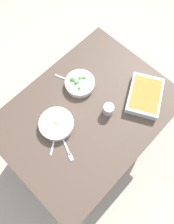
{
  "coord_description": "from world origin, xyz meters",
  "views": [
    {
      "loc": [
        0.36,
        0.35,
        2.07
      ],
      "look_at": [
        0.0,
        0.0,
        0.74
      ],
      "focal_mm": 32.99,
      "sensor_mm": 36.0,
      "label": 1
    }
  ],
  "objects_px": {
    "baking_dish": "(145,96)",
    "spoon_by_broccoli": "(69,80)",
    "broccoli_bowl": "(80,83)",
    "spoon_by_stew": "(54,138)",
    "drink_cup": "(108,110)",
    "fork_on_table": "(68,150)",
    "stew_bowl": "(56,124)"
  },
  "relations": [
    {
      "from": "broccoli_bowl",
      "to": "drink_cup",
      "type": "distance_m",
      "value": 0.28
    },
    {
      "from": "stew_bowl",
      "to": "spoon_by_broccoli",
      "type": "xyz_separation_m",
      "value": [
        -0.29,
        -0.19,
        -0.03
      ]
    },
    {
      "from": "spoon_by_stew",
      "to": "spoon_by_broccoli",
      "type": "relative_size",
      "value": 0.9
    },
    {
      "from": "baking_dish",
      "to": "spoon_by_broccoli",
      "type": "relative_size",
      "value": 2.14
    },
    {
      "from": "spoon_by_broccoli",
      "to": "stew_bowl",
      "type": "bearing_deg",
      "value": 33.02
    },
    {
      "from": "stew_bowl",
      "to": "drink_cup",
      "type": "bearing_deg",
      "value": 149.95
    },
    {
      "from": "spoon_by_broccoli",
      "to": "fork_on_table",
      "type": "bearing_deg",
      "value": 45.22
    },
    {
      "from": "stew_bowl",
      "to": "spoon_by_stew",
      "type": "height_order",
      "value": "stew_bowl"
    },
    {
      "from": "broccoli_bowl",
      "to": "spoon_by_stew",
      "type": "relative_size",
      "value": 1.39
    },
    {
      "from": "stew_bowl",
      "to": "drink_cup",
      "type": "relative_size",
      "value": 2.72
    },
    {
      "from": "drink_cup",
      "to": "spoon_by_stew",
      "type": "bearing_deg",
      "value": -18.8
    },
    {
      "from": "baking_dish",
      "to": "spoon_by_broccoli",
      "type": "bearing_deg",
      "value": -60.24
    },
    {
      "from": "spoon_by_broccoli",
      "to": "fork_on_table",
      "type": "xyz_separation_m",
      "value": [
        0.36,
        0.36,
        -0.0
      ]
    },
    {
      "from": "drink_cup",
      "to": "spoon_by_broccoli",
      "type": "distance_m",
      "value": 0.37
    },
    {
      "from": "spoon_by_stew",
      "to": "spoon_by_broccoli",
      "type": "xyz_separation_m",
      "value": [
        -0.36,
        -0.24,
        0.0
      ]
    },
    {
      "from": "stew_bowl",
      "to": "fork_on_table",
      "type": "xyz_separation_m",
      "value": [
        0.07,
        0.17,
        -0.03
      ]
    },
    {
      "from": "spoon_by_stew",
      "to": "fork_on_table",
      "type": "height_order",
      "value": "spoon_by_stew"
    },
    {
      "from": "baking_dish",
      "to": "spoon_by_stew",
      "type": "xyz_separation_m",
      "value": [
        0.64,
        -0.24,
        -0.03
      ]
    },
    {
      "from": "broccoli_bowl",
      "to": "fork_on_table",
      "type": "relative_size",
      "value": 1.25
    },
    {
      "from": "stew_bowl",
      "to": "spoon_by_broccoli",
      "type": "relative_size",
      "value": 1.35
    },
    {
      "from": "baking_dish",
      "to": "spoon_by_broccoli",
      "type": "xyz_separation_m",
      "value": [
        0.27,
        -0.48,
        -0.03
      ]
    },
    {
      "from": "fork_on_table",
      "to": "spoon_by_broccoli",
      "type": "bearing_deg",
      "value": -134.78
    },
    {
      "from": "broccoli_bowl",
      "to": "baking_dish",
      "type": "distance_m",
      "value": 0.46
    },
    {
      "from": "broccoli_bowl",
      "to": "fork_on_table",
      "type": "distance_m",
      "value": 0.48
    },
    {
      "from": "spoon_by_stew",
      "to": "fork_on_table",
      "type": "relative_size",
      "value": 0.9
    },
    {
      "from": "fork_on_table",
      "to": "spoon_by_stew",
      "type": "bearing_deg",
      "value": -87.28
    },
    {
      "from": "spoon_by_broccoli",
      "to": "baking_dish",
      "type": "bearing_deg",
      "value": 119.76
    },
    {
      "from": "stew_bowl",
      "to": "fork_on_table",
      "type": "relative_size",
      "value": 1.35
    },
    {
      "from": "broccoli_bowl",
      "to": "baking_dish",
      "type": "relative_size",
      "value": 0.58
    },
    {
      "from": "drink_cup",
      "to": "fork_on_table",
      "type": "distance_m",
      "value": 0.38
    },
    {
      "from": "stew_bowl",
      "to": "broccoli_bowl",
      "type": "height_order",
      "value": "broccoli_bowl"
    },
    {
      "from": "fork_on_table",
      "to": "stew_bowl",
      "type": "bearing_deg",
      "value": -111.05
    }
  ]
}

